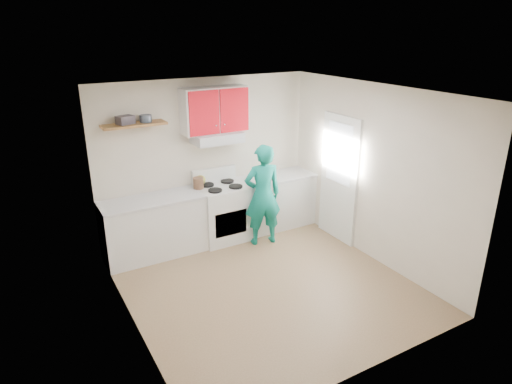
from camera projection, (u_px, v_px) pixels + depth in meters
floor at (266, 284)px, 6.14m from camera, size 3.80×3.80×0.00m
ceiling at (268, 93)px, 5.22m from camera, size 3.60×3.80×0.04m
back_wall at (206, 160)px, 7.22m from camera, size 3.60×0.04×2.60m
front_wall at (374, 260)px, 4.14m from camera, size 3.60×0.04×2.60m
left_wall at (125, 226)px, 4.84m from camera, size 0.04×3.80×2.60m
right_wall at (373, 174)px, 6.52m from camera, size 0.04×3.80×2.60m
door at (339, 179)px, 7.17m from camera, size 0.05×0.85×2.05m
door_glass at (339, 153)px, 7.01m from camera, size 0.01×0.55×0.95m
counter_left at (154, 228)px, 6.79m from camera, size 1.52×0.60×0.90m
counter_right at (275, 201)px, 7.81m from camera, size 1.32×0.60×0.90m
stove at (222, 213)px, 7.30m from camera, size 0.76×0.65×0.92m
range_hood at (217, 138)px, 6.95m from camera, size 0.76×0.44×0.15m
upper_cabinets at (215, 110)px, 6.85m from camera, size 1.02×0.33×0.70m
shelf at (134, 125)px, 6.31m from camera, size 0.90×0.30×0.04m
books at (125, 120)px, 6.24m from camera, size 0.27×0.23×0.12m
tin at (146, 119)px, 6.37m from camera, size 0.19×0.19×0.10m
kettle at (200, 180)px, 7.18m from camera, size 0.24×0.24×0.17m
crock at (198, 184)px, 7.03m from camera, size 0.19×0.19×0.20m
cutting_board at (266, 178)px, 7.56m from camera, size 0.33×0.28×0.02m
silicone_mat at (296, 172)px, 7.90m from camera, size 0.37×0.34×0.01m
person at (263, 195)px, 7.05m from camera, size 0.67×0.50×1.65m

